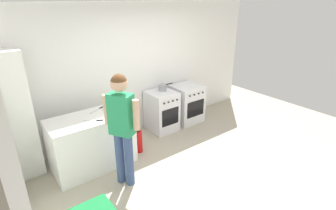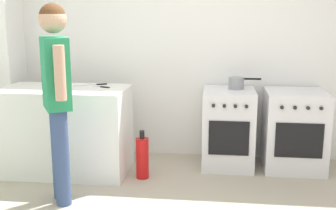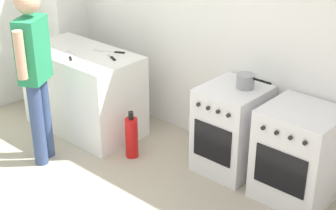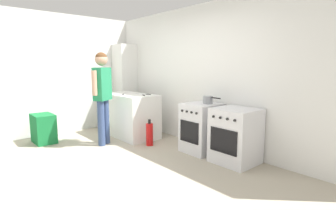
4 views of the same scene
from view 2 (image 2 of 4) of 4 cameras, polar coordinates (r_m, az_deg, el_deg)
back_wall at (r=4.87m, az=4.22°, el=8.14°), size 6.00×0.10×2.60m
counter_unit at (r=4.56m, az=-13.66°, el=-3.34°), size 1.30×0.70×0.90m
oven_left at (r=4.65m, az=8.16°, el=-3.10°), size 0.55×0.62×0.85m
oven_right at (r=4.72m, az=16.70°, el=-3.26°), size 0.63×0.62×0.85m
pot at (r=4.61m, az=9.25°, el=2.99°), size 0.35×0.17×0.13m
knife_chef at (r=4.30m, az=-14.46°, el=1.91°), size 0.28×0.20×0.01m
knife_paring at (r=4.42m, az=-8.85°, el=2.44°), size 0.20×0.10×0.01m
knife_bread at (r=4.57m, az=-10.28°, el=2.70°), size 0.33×0.18×0.01m
person at (r=3.70m, az=-14.89°, el=2.59°), size 0.34×0.51×1.73m
fire_extinguisher at (r=4.32m, az=-3.50°, el=-7.12°), size 0.13×0.13×0.50m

